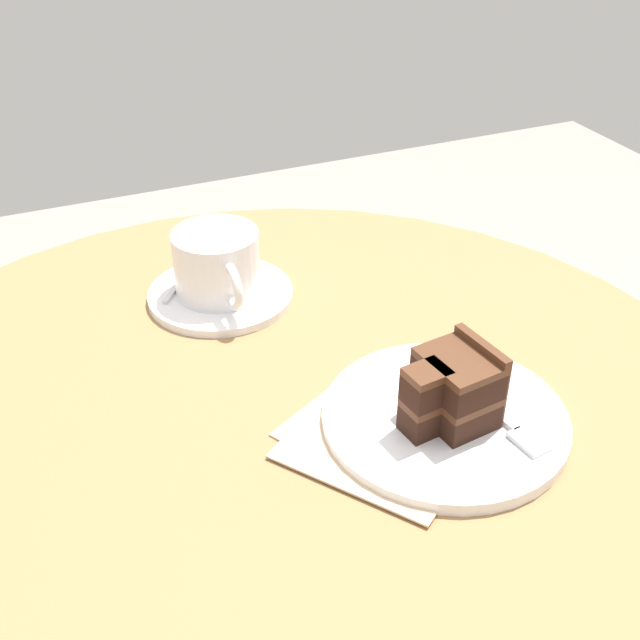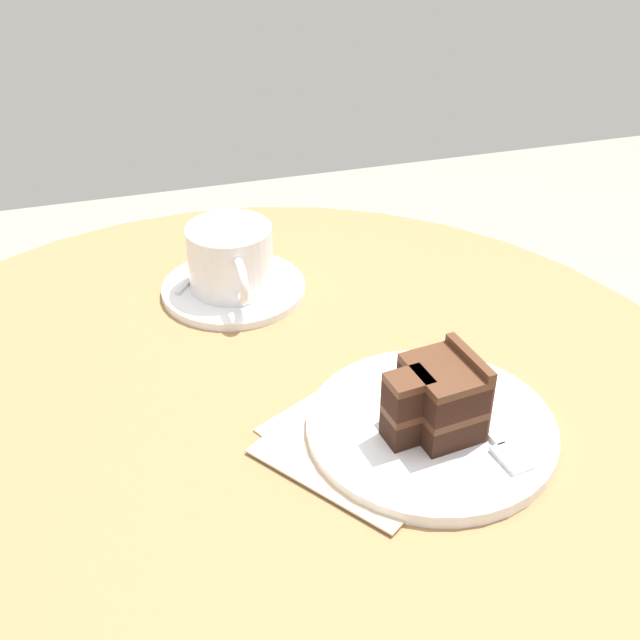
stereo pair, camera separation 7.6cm
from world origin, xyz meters
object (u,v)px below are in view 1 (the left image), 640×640
object	(u,v)px
saucer	(221,294)
cake_slice	(453,389)
coffee_cup	(217,262)
teaspoon	(185,275)
fork	(502,418)
cake_plate	(444,419)
napkin	(393,431)

from	to	relation	value
saucer	cake_slice	xyz separation A→B (m)	(0.28, 0.12, 0.04)
saucer	coffee_cup	bearing A→B (deg)	-36.42
teaspoon	fork	world-z (taller)	fork
saucer	coffee_cup	size ratio (longest dim) A/B	1.27
cake_plate	cake_slice	world-z (taller)	cake_slice
coffee_cup	cake_slice	distance (m)	0.30
cake_plate	teaspoon	bearing A→B (deg)	-156.18
cake_plate	cake_slice	size ratio (longest dim) A/B	2.58
cake_slice	napkin	size ratio (longest dim) A/B	0.36
teaspoon	cake_slice	size ratio (longest dim) A/B	0.99
saucer	teaspoon	world-z (taller)	teaspoon
cake_plate	napkin	world-z (taller)	cake_plate
cake_slice	fork	xyz separation A→B (m)	(0.02, 0.04, -0.03)
cake_plate	napkin	bearing A→B (deg)	-100.31
saucer	napkin	world-z (taller)	saucer
saucer	teaspoon	bearing A→B (deg)	-149.31
coffee_cup	napkin	distance (m)	0.28
fork	cake_plate	bearing A→B (deg)	-131.96
saucer	cake_plate	world-z (taller)	cake_plate
coffee_cup	teaspoon	bearing A→B (deg)	-151.90
teaspoon	fork	bearing A→B (deg)	-116.79
cake_plate	napkin	xyz separation A→B (m)	(-0.01, -0.05, -0.00)
coffee_cup	cake_plate	xyz separation A→B (m)	(0.27, 0.12, -0.04)
coffee_cup	cake_plate	size ratio (longest dim) A/B	0.58
saucer	fork	bearing A→B (deg)	27.06
saucer	coffee_cup	world-z (taller)	coffee_cup
coffee_cup	teaspoon	world-z (taller)	coffee_cup
coffee_cup	napkin	bearing A→B (deg)	14.96
teaspoon	napkin	bearing A→B (deg)	-127.25
fork	napkin	xyz separation A→B (m)	(-0.04, -0.09, -0.01)
saucer	teaspoon	distance (m)	0.05
saucer	napkin	distance (m)	0.28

